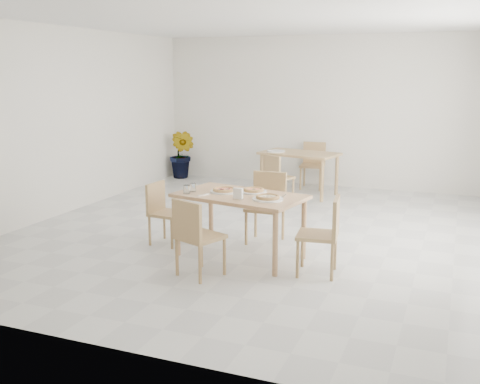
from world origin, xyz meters
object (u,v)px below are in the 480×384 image
at_px(main_table, 240,202).
at_px(tumbler_a, 187,189).
at_px(chair_back_n, 313,162).
at_px(chair_south, 195,233).
at_px(chair_north, 267,202).
at_px(potted_plant, 182,154).
at_px(pizza_margherita, 254,190).
at_px(pizza_pepperoni, 224,190).
at_px(chair_west, 162,209).
at_px(second_table, 299,158).
at_px(plate_empty, 276,151).
at_px(chair_east, 325,230).
at_px(plate_mushroom, 268,199).
at_px(pizza_mushroom, 268,197).
at_px(chair_back_s, 276,174).
at_px(napkin_holder, 238,194).
at_px(tumbler_b, 193,188).
at_px(plate_pepperoni, 224,191).

bearing_deg(main_table, tumbler_a, -151.52).
xyz_separation_m(tumbler_a, chair_back_n, (0.37, 4.43, -0.31)).
relative_size(chair_south, chair_north, 0.96).
distance_m(tumbler_a, potted_plant, 4.98).
bearing_deg(pizza_margherita, potted_plant, 126.95).
distance_m(pizza_pepperoni, potted_plant, 4.97).
relative_size(chair_west, pizza_pepperoni, 2.22).
xyz_separation_m(pizza_pepperoni, second_table, (-0.08, 3.52, -0.13)).
bearing_deg(chair_back_n, plate_empty, -127.82).
xyz_separation_m(chair_west, chair_east, (2.16, -0.36, 0.04)).
height_order(plate_mushroom, pizza_margherita, pizza_margherita).
distance_m(second_table, potted_plant, 2.71).
bearing_deg(pizza_mushroom, pizza_margherita, 132.70).
bearing_deg(chair_back_n, pizza_pepperoni, -94.07).
height_order(tumbler_a, potted_plant, potted_plant).
relative_size(chair_north, chair_east, 1.04).
bearing_deg(chair_back_s, potted_plant, 1.77).
bearing_deg(tumbler_a, chair_back_s, 88.52).
bearing_deg(potted_plant, plate_mushroom, -52.62).
bearing_deg(second_table, chair_north, -71.18).
bearing_deg(pizza_pepperoni, napkin_holder, -45.29).
height_order(chair_west, pizza_mushroom, pizza_mushroom).
bearing_deg(pizza_margherita, plate_mushroom, -47.30).
distance_m(chair_south, chair_east, 1.38).
bearing_deg(chair_back_s, chair_north, 134.58).
bearing_deg(second_table, pizza_mushroom, -68.32).
bearing_deg(chair_south, chair_north, -79.00).
relative_size(pizza_mushroom, tumbler_a, 2.98).
height_order(tumbler_b, napkin_holder, napkin_holder).
relative_size(chair_north, pizza_mushroom, 2.96).
distance_m(plate_pepperoni, chair_back_n, 4.21).
height_order(pizza_mushroom, chair_back_s, pizza_mushroom).
distance_m(main_table, pizza_pepperoni, 0.25).
height_order(pizza_margherita, napkin_holder, napkin_holder).
distance_m(chair_north, plate_empty, 2.89).
relative_size(plate_mushroom, chair_back_s, 0.44).
height_order(pizza_pepperoni, chair_back_n, chair_back_n).
xyz_separation_m(chair_east, pizza_mushroom, (-0.67, 0.07, 0.29)).
bearing_deg(main_table, chair_west, -176.99).
bearing_deg(plate_mushroom, napkin_holder, -159.58).
height_order(chair_back_s, plate_empty, chair_back_s).
bearing_deg(plate_mushroom, tumbler_b, 174.94).
relative_size(plate_mushroom, second_table, 0.24).
relative_size(pizza_margherita, tumbler_a, 2.89).
relative_size(plate_mushroom, pizza_mushroom, 1.14).
bearing_deg(chair_back_n, tumbler_b, -98.79).
xyz_separation_m(main_table, chair_north, (0.08, 0.74, -0.15)).
bearing_deg(plate_mushroom, plate_empty, 106.73).
bearing_deg(potted_plant, pizza_pepperoni, -56.86).
bearing_deg(chair_west, chair_east, -94.95).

